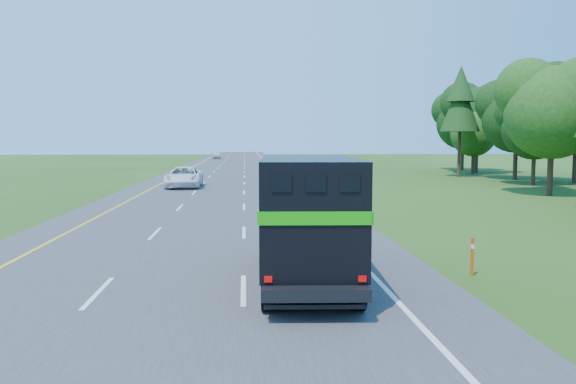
# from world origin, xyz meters

# --- Properties ---
(road) EXTENTS (15.00, 260.00, 0.04)m
(road) POSITION_xyz_m (0.00, 50.00, 0.02)
(road) COLOR #38383A
(road) RESTS_ON ground
(lane_markings) EXTENTS (11.15, 260.00, 0.01)m
(lane_markings) POSITION_xyz_m (0.00, 50.00, 0.04)
(lane_markings) COLOR yellow
(lane_markings) RESTS_ON road
(horse_truck) EXTENTS (2.80, 7.76, 3.38)m
(horse_truck) POSITION_xyz_m (3.56, 11.73, 1.85)
(horse_truck) COLOR black
(horse_truck) RESTS_ON road
(white_suv) EXTENTS (2.86, 6.07, 1.68)m
(white_suv) POSITION_xyz_m (-3.04, 42.79, 0.88)
(white_suv) COLOR white
(white_suv) RESTS_ON road
(far_car) EXTENTS (1.97, 4.39, 1.46)m
(far_car) POSITION_xyz_m (-3.95, 113.45, 0.77)
(far_car) COLOR silver
(far_car) RESTS_ON road
(delineator) EXTENTS (0.09, 0.05, 1.11)m
(delineator) POSITION_xyz_m (8.34, 12.09, 0.60)
(delineator) COLOR #D8440B
(delineator) RESTS_ON ground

